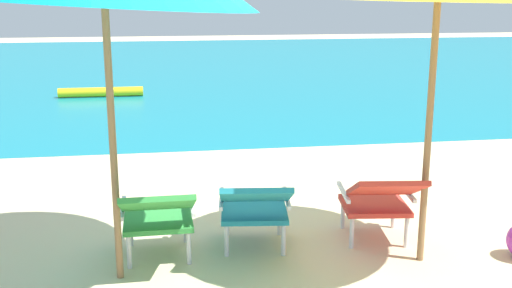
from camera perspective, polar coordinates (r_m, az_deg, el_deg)
ground_plane at (r=8.67m, az=-3.49°, el=0.61°), size 40.00×40.00×0.00m
ocean_band at (r=16.82m, az=-6.20°, el=7.09°), size 40.00×18.00×0.01m
swim_buoy at (r=12.32m, az=-14.12°, el=4.68°), size 1.60×0.18×0.18m
lounge_chair_left at (r=4.64m, az=-9.06°, el=-6.34°), size 0.56×0.88×0.68m
lounge_chair_center at (r=4.76m, az=-0.11°, el=-5.65°), size 0.64×0.93×0.68m
lounge_chair_right at (r=5.00m, az=11.36°, el=-4.93°), size 0.64×0.93×0.68m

